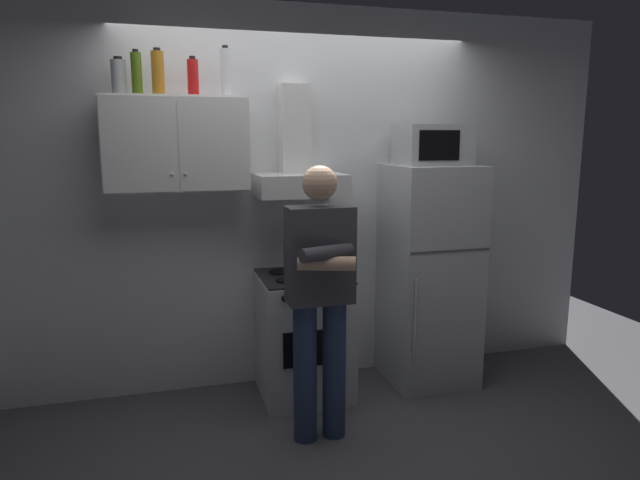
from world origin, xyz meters
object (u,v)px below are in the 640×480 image
object	(u,v)px
cooking_pot	(326,268)
bottle_olive_oil	(137,73)
range_hood	(298,166)
bottle_vodka_clear	(226,73)
refrigerator	(429,275)
upper_cabinet	(176,144)
stove_oven	(303,335)
microwave	(433,145)
bottle_liquor_amber	(158,73)
bottle_canister_steel	(119,77)
bottle_soda_red	(193,77)
person_standing	(320,294)

from	to	relation	value
cooking_pot	bottle_olive_oil	xyz separation A→B (m)	(-1.15, 0.21, 1.25)
range_hood	bottle_vodka_clear	bearing A→B (deg)	174.63
refrigerator	bottle_olive_oil	distance (m)	2.40
upper_cabinet	refrigerator	size ratio (longest dim) A/B	0.56
stove_oven	microwave	size ratio (longest dim) A/B	1.82
refrigerator	stove_oven	bearing A→B (deg)	-179.96
stove_oven	bottle_liquor_amber	distance (m)	1.97
range_hood	microwave	xyz separation A→B (m)	(0.95, -0.11, 0.14)
microwave	bottle_olive_oil	world-z (taller)	bottle_olive_oil
refrigerator	bottle_vodka_clear	xyz separation A→B (m)	(-1.42, 0.17, 1.41)
upper_cabinet	refrigerator	bearing A→B (deg)	-4.07
upper_cabinet	bottle_canister_steel	size ratio (longest dim) A/B	3.94
bottle_soda_red	range_hood	bearing A→B (deg)	-0.68
stove_oven	cooking_pot	bearing A→B (deg)	-42.49
cooking_pot	bottle_vodka_clear	world-z (taller)	bottle_vodka_clear
microwave	bottle_soda_red	xyz separation A→B (m)	(-1.63, 0.12, 0.43)
refrigerator	cooking_pot	world-z (taller)	refrigerator
range_hood	bottle_olive_oil	distance (m)	1.17
microwave	bottle_soda_red	distance (m)	1.69
range_hood	bottle_olive_oil	bearing A→B (deg)	-178.00
bottle_olive_oil	bottle_soda_red	bearing A→B (deg)	7.32
refrigerator	bottle_vodka_clear	size ratio (longest dim) A/B	4.92
cooking_pot	bottle_liquor_amber	size ratio (longest dim) A/B	0.98
bottle_vodka_clear	bottle_olive_oil	bearing A→B (deg)	-171.79
microwave	upper_cabinet	bearing A→B (deg)	176.52
range_hood	person_standing	bearing A→B (deg)	-93.91
microwave	bottle_olive_oil	bearing A→B (deg)	177.90
microwave	bottle_vodka_clear	bearing A→B (deg)	173.90
upper_cabinet	range_hood	bearing A→B (deg)	0.09
microwave	bottle_liquor_amber	xyz separation A→B (m)	(-1.84, 0.09, 0.45)
bottle_vodka_clear	cooking_pot	bearing A→B (deg)	-25.86
stove_oven	bottle_vodka_clear	size ratio (longest dim) A/B	2.69
bottle_liquor_amber	bottle_olive_oil	bearing A→B (deg)	-173.68
cooking_pot	bottle_canister_steel	xyz separation A→B (m)	(-1.25, 0.26, 1.23)
person_standing	bottle_canister_steel	bearing A→B (deg)	145.37
person_standing	bottle_olive_oil	bearing A→B (deg)	144.25
bottle_canister_steel	range_hood	bearing A→B (deg)	-0.48
bottle_olive_oil	upper_cabinet	bearing A→B (deg)	8.92
microwave	bottle_liquor_amber	size ratio (longest dim) A/B	1.69
upper_cabinet	bottle_olive_oil	xyz separation A→B (m)	(-0.22, -0.03, 0.43)
bottle_canister_steel	bottle_vodka_clear	world-z (taller)	bottle_vodka_clear
bottle_canister_steel	bottle_vodka_clear	xyz separation A→B (m)	(0.66, 0.03, 0.05)
person_standing	bottle_vodka_clear	distance (m)	1.57
person_standing	cooking_pot	xyz separation A→B (m)	(0.18, 0.49, 0.03)
range_hood	bottle_soda_red	xyz separation A→B (m)	(-0.68, 0.01, 0.57)
bottle_canister_steel	bottle_vodka_clear	size ratio (longest dim) A/B	0.70
cooking_pot	bottle_canister_steel	size ratio (longest dim) A/B	1.21
refrigerator	person_standing	bearing A→B (deg)	-148.77
refrigerator	person_standing	size ratio (longest dim) A/B	0.98
range_hood	person_standing	distance (m)	1.01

